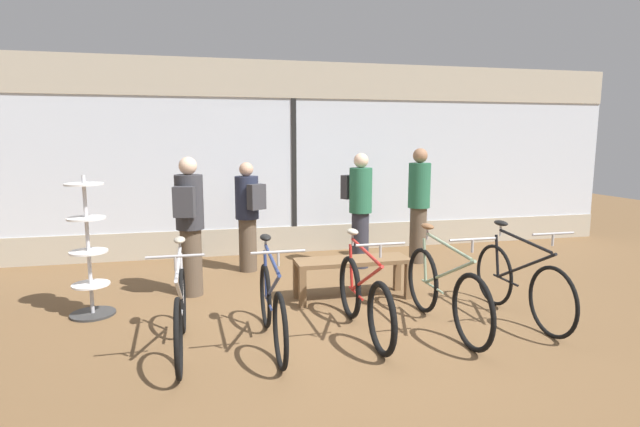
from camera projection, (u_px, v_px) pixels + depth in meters
name	position (u px, v px, depth m)	size (l,w,h in m)	color
ground_plane	(352.00, 320.00, 5.39)	(24.00, 24.00, 0.00)	brown
shop_back_wall	(294.00, 157.00, 8.39)	(12.00, 0.08, 3.20)	#B2A893
bicycle_far_left	(181.00, 311.00, 4.55)	(0.46, 1.68, 1.02)	black
bicycle_left	(272.00, 306.00, 4.70)	(0.46, 1.64, 1.01)	black
bicycle_center	(364.00, 298.00, 4.97)	(0.46, 1.66, 1.02)	black
bicycle_right	(445.00, 291.00, 5.11)	(0.46, 1.80, 1.05)	black
bicycle_far_right	(520.00, 283.00, 5.38)	(0.46, 1.73, 1.04)	black
accessory_rack	(89.00, 258.00, 5.45)	(0.48, 0.48, 1.56)	#333333
display_bench	(352.00, 266.00, 6.08)	(1.40, 0.44, 0.49)	brown
customer_near_rack	(248.00, 213.00, 7.26)	(0.49, 0.56, 1.60)	brown
customer_by_window	(360.00, 206.00, 7.48)	(0.48, 0.56, 1.73)	#2D2D38
customer_mid_floor	(419.00, 203.00, 7.76)	(0.46, 0.46, 1.79)	brown
customer_near_bench	(190.00, 222.00, 6.10)	(0.41, 0.53, 1.72)	brown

